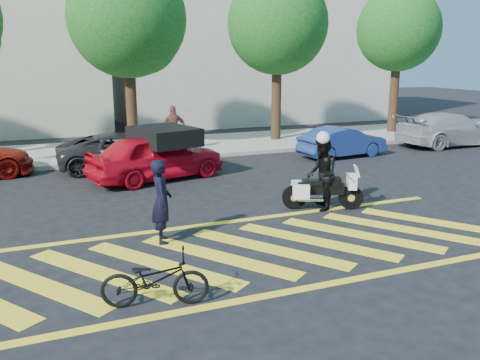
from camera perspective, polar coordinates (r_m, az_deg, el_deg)
name	(u,v)px	position (r m, az deg, el deg)	size (l,w,h in m)	color
ground	(246,252)	(10.23, 0.70, -8.07)	(90.00, 90.00, 0.00)	black
sidewalk	(134,150)	(21.41, -11.85, 3.35)	(60.00, 5.00, 0.15)	#9E998E
crosswalk	(244,252)	(10.21, 0.50, -8.08)	(12.33, 4.00, 0.01)	yellow
building_right	(249,29)	(32.40, 1.05, 16.64)	(16.00, 8.00, 11.00)	beige
tree_center	(130,23)	(21.21, -12.21, 16.87)	(4.60, 4.60, 7.56)	black
tree_right	(279,28)	(23.28, 4.45, 16.68)	(4.40, 4.40, 7.41)	black
tree_far_right	(400,33)	(26.79, 17.47, 15.49)	(4.00, 4.00, 7.10)	black
officer_bike	(162,201)	(10.62, -8.80, -2.38)	(0.64, 0.42, 1.76)	black
bicycle	(155,279)	(8.10, -9.53, -10.95)	(0.58, 1.67, 0.88)	black
police_motorcycle	(321,190)	(13.06, 9.13, -1.14)	(1.95, 1.10, 0.91)	black
officer_moto	(322,174)	(12.94, 9.17, 0.68)	(0.90, 0.70, 1.85)	black
red_convertible	(156,157)	(16.21, -9.38, 2.62)	(1.75, 4.35, 1.48)	red
parked_mid_left	(124,151)	(18.02, -12.86, 3.17)	(2.07, 4.49, 1.25)	black
parked_mid_right	(150,152)	(17.81, -10.12, 3.14)	(1.44, 3.59, 1.22)	silver
parked_right	(343,142)	(20.15, 11.44, 4.21)	(1.24, 3.56, 1.17)	navy
parked_far_right	(450,129)	(24.11, 22.51, 5.29)	(2.02, 4.98, 1.44)	#939499
pedestrian_right	(174,128)	(20.42, -7.45, 5.80)	(1.05, 0.44, 1.79)	brown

